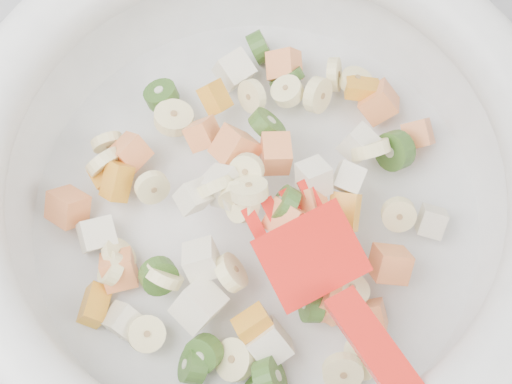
% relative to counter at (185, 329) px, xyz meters
% --- Properties ---
extents(counter, '(2.00, 0.60, 0.90)m').
position_rel_counter_xyz_m(counter, '(0.00, 0.00, 0.00)').
color(counter, '#A2A1A7').
rests_on(counter, ground).
extents(mixing_bowl, '(0.42, 0.40, 0.13)m').
position_rel_counter_xyz_m(mixing_bowl, '(0.09, 0.02, 0.51)').
color(mixing_bowl, white).
rests_on(mixing_bowl, counter).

